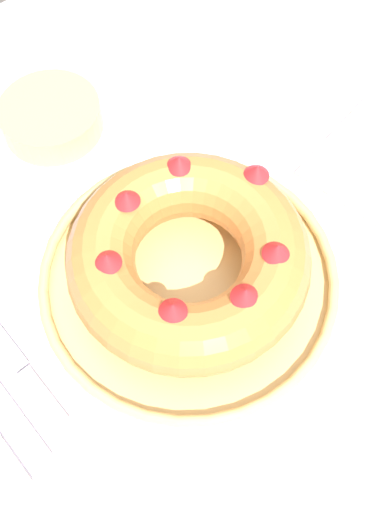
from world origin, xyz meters
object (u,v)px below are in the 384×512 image
Objects in this scene: serving_dish at (192,278)px; side_bowl at (51,117)px; cake_knife at (22,370)px; napkin at (372,156)px; bundt_cake at (192,256)px.

side_bowl reaches higher than serving_dish.
napkin is (0.49, -0.05, -0.00)m from cake_knife.
cake_knife is 0.33m from side_bowl.
bundt_cake is 0.21m from cake_knife.
serving_dish is at bearing -7.54° from cake_knife.
cake_knife is (-0.20, 0.04, -0.01)m from serving_dish.
cake_knife reaches higher than napkin.
side_bowl reaches higher than napkin.
cake_knife is 0.49m from napkin.
bundt_cake is at bearing -92.62° from side_bowl.
napkin is at bearing -2.97° from bundt_cake.
bundt_cake reaches higher than serving_dish.
cake_knife is 0.94× the size of napkin.
bundt_cake is at bearing 177.03° from napkin.
napkin is at bearing -2.79° from cake_knife.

